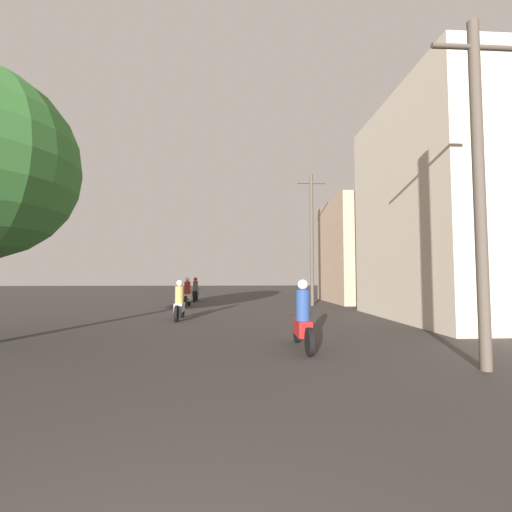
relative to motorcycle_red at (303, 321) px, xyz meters
name	(u,v)px	position (x,y,z in m)	size (l,w,h in m)	color
motorcycle_red	(303,321)	(0.00, 0.00, 0.00)	(0.60, 2.07, 1.58)	black
motorcycle_silver	(180,304)	(-3.68, 5.45, -0.03)	(0.60, 1.96, 1.51)	black
motorcycle_white	(187,295)	(-4.14, 10.86, 0.00)	(0.60, 2.05, 1.61)	black
motorcycle_black	(196,292)	(-4.18, 14.90, 0.00)	(0.60, 2.03, 1.59)	black
building_right_near	(450,208)	(6.70, 4.73, 3.63)	(4.79, 7.45, 8.52)	beige
building_right_far	(367,252)	(6.89, 13.76, 2.60)	(4.99, 6.15, 6.47)	tan
utility_pole_near	(479,182)	(2.85, -1.98, 2.72)	(1.60, 0.20, 6.39)	#4C4238
utility_pole_far	(312,236)	(2.75, 11.25, 3.28)	(1.60, 0.20, 7.49)	#4C4238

